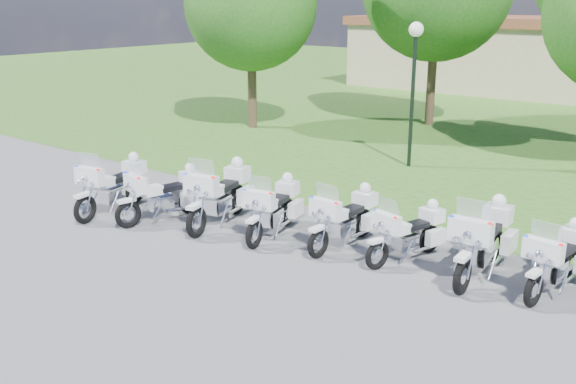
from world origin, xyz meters
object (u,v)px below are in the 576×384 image
Objects in this scene: motorcycle_3 at (274,207)px; motorcycle_7 at (558,258)px; motorcycle_5 at (409,232)px; motorcycle_6 at (484,239)px; motorcycle_1 at (165,193)px; motorcycle_4 at (346,217)px; motorcycle_0 at (114,184)px; lamp_post at (414,60)px; motorcycle_2 at (221,193)px.

motorcycle_3 reaches higher than motorcycle_7.
motorcycle_5 is 1.47m from motorcycle_6.
motorcycle_1 is at bearing 28.93° from motorcycle_5.
motorcycle_3 is 3.09m from motorcycle_5.
motorcycle_6 reaches higher than motorcycle_7.
motorcycle_5 is at bearing 177.29° from motorcycle_3.
motorcycle_1 is 4.48m from motorcycle_4.
motorcycle_3 is at bearing 14.77° from motorcycle_7.
motorcycle_6 reaches higher than motorcycle_3.
motorcycle_5 is at bearing -171.82° from motorcycle_4.
motorcycle_1 reaches higher than motorcycle_7.
motorcycle_6 is at bearing -170.91° from motorcycle_4.
motorcycle_5 is (1.42, 0.13, -0.04)m from motorcycle_4.
motorcycle_0 reaches higher than motorcycle_5.
lamp_post is (2.22, 8.12, 2.66)m from motorcycle_1.
motorcycle_0 reaches higher than motorcycle_1.
motorcycle_6 reaches higher than motorcycle_5.
motorcycle_0 is 1.07× the size of motorcycle_1.
motorcycle_7 is at bearing 175.63° from motorcycle_3.
motorcycle_2 is at bearing 5.14° from motorcycle_6.
motorcycle_4 is 2.89m from motorcycle_6.
lamp_post is at bearing -123.36° from motorcycle_0.
motorcycle_7 is 0.50× the size of lamp_post.
motorcycle_0 is 2.84m from motorcycle_2.
motorcycle_7 is (9.94, 1.99, -0.07)m from motorcycle_0.
lamp_post is (-0.47, 7.33, 2.67)m from motorcycle_3.
motorcycle_0 is at bearing 28.99° from motorcycle_5.
motorcycle_5 is at bearing 175.91° from motorcycle_2.
motorcycle_2 is 1.47m from motorcycle_3.
lamp_post reaches higher than motorcycle_1.
motorcycle_1 is 1.04× the size of motorcycle_7.
motorcycle_3 is 1.10× the size of motorcycle_5.
motorcycle_4 is (3.08, 0.57, -0.09)m from motorcycle_2.
motorcycle_0 is at bearing 8.84° from motorcycle_6.
motorcycle_0 is 1.48m from motorcycle_1.
motorcycle_4 is at bearing -178.64° from motorcycle_3.
motorcycle_6 is (2.87, 0.31, 0.08)m from motorcycle_4.
motorcycle_4 reaches higher than motorcycle_5.
motorcycle_1 is 8.66m from motorcycle_7.
motorcycle_0 is 1.08× the size of motorcycle_3.
motorcycle_0 reaches higher than motorcycle_7.
motorcycle_1 is at bearing 17.33° from motorcycle_7.
motorcycle_4 is at bearing -151.96° from motorcycle_1.
lamp_post reaches higher than motorcycle_2.
motorcycle_3 is at bearing 17.00° from motorcycle_4.
motorcycle_0 reaches higher than motorcycle_4.
motorcycle_3 is at bearing -86.30° from lamp_post.
motorcycle_0 is 1.08× the size of motorcycle_4.
motorcycle_3 is 7.82m from lamp_post.
motorcycle_2 is at bearing 24.72° from motorcycle_5.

